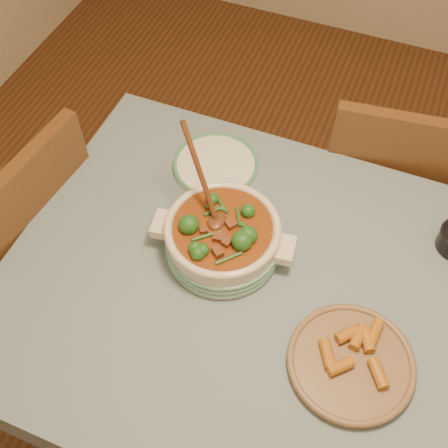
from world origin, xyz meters
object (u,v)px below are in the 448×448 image
(chair_far, at_px, (386,181))
(chair_left, at_px, (29,232))
(white_plate, at_px, (216,165))
(fried_plate, at_px, (351,362))
(dining_table, at_px, (314,324))
(stew_casserole, at_px, (223,236))

(chair_far, bearing_deg, chair_left, 25.11)
(white_plate, bearing_deg, fried_plate, -40.54)
(dining_table, relative_size, chair_far, 1.80)
(chair_far, height_order, chair_left, chair_left)
(white_plate, distance_m, chair_far, 0.66)
(dining_table, bearing_deg, fried_plate, -46.39)
(white_plate, distance_m, fried_plate, 0.71)
(stew_casserole, distance_m, chair_far, 0.79)
(dining_table, bearing_deg, chair_left, 178.03)
(chair_left, bearing_deg, dining_table, 93.92)
(chair_left, bearing_deg, fried_plate, 87.92)
(fried_plate, bearing_deg, stew_casserole, 155.45)
(stew_casserole, relative_size, white_plate, 1.47)
(stew_casserole, xyz_separation_m, chair_left, (-0.67, -0.03, -0.30))
(stew_casserole, distance_m, fried_plate, 0.45)
(stew_casserole, height_order, white_plate, stew_casserole)
(white_plate, bearing_deg, chair_far, 34.91)
(dining_table, bearing_deg, stew_casserole, 167.03)
(chair_left, bearing_deg, white_plate, 125.89)
(dining_table, distance_m, stew_casserole, 0.34)
(stew_casserole, xyz_separation_m, chair_far, (0.37, 0.63, -0.30))
(dining_table, height_order, white_plate, white_plate)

